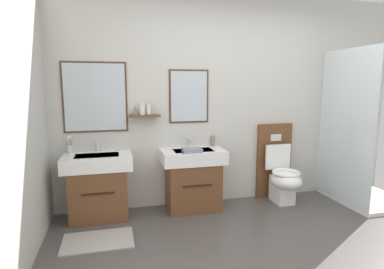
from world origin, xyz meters
name	(u,v)px	position (x,y,z in m)	size (l,w,h in m)	color
wall_back	(230,100)	(-0.02, 1.75, 1.32)	(4.66, 0.27, 2.64)	beige
bath_mat	(98,241)	(-1.68, 0.91, 0.01)	(0.68, 0.44, 0.01)	#9E9993
vanity_sink_left	(98,185)	(-1.68, 1.49, 0.39)	(0.76, 0.47, 0.74)	brown
tap_on_left_sink	(97,146)	(-1.68, 1.66, 0.81)	(0.03, 0.13, 0.11)	silver
vanity_sink_right	(193,178)	(-0.58, 1.49, 0.39)	(0.76, 0.47, 0.74)	brown
tap_on_right_sink	(189,142)	(-0.58, 1.66, 0.81)	(0.03, 0.13, 0.11)	silver
toilet	(280,173)	(0.60, 1.49, 0.38)	(0.48, 0.62, 1.00)	brown
toothbrush_cup	(70,148)	(-1.98, 1.65, 0.80)	(0.07, 0.07, 0.21)	silver
soap_dispenser	(213,140)	(-0.27, 1.66, 0.81)	(0.06, 0.06, 0.17)	gray
folded_hand_towel	(192,150)	(-0.62, 1.36, 0.76)	(0.22, 0.16, 0.04)	gray
shower_tray	(358,169)	(1.55, 1.19, 0.43)	(0.85, 0.96, 1.95)	white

